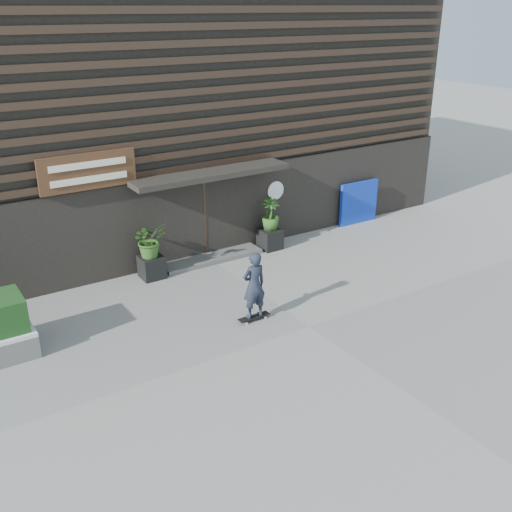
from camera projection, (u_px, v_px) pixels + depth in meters
ground at (309, 327)px, 13.54m from camera, size 80.00×80.00×0.00m
entrance_step at (211, 258)px, 17.08m from camera, size 3.00×0.80×0.12m
planter_pot_left at (152, 267)px, 15.88m from camera, size 0.60×0.60×0.60m
bamboo_left at (150, 240)px, 15.58m from camera, size 0.86×0.75×0.96m
planter_pot_right at (270, 239)px, 17.78m from camera, size 0.60×0.60×0.60m
bamboo_right at (270, 214)px, 17.48m from camera, size 0.54×0.54×0.96m
blue_tarp at (358, 203)px, 19.72m from camera, size 1.50×0.13×1.40m
building at (129, 95)px, 19.70m from camera, size 18.00×11.00×8.00m
skateboarder at (254, 286)px, 13.49m from camera, size 0.78×0.39×1.69m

